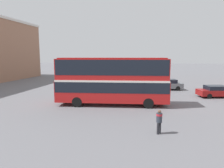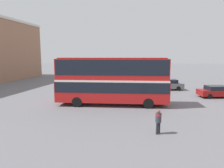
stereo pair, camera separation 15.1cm
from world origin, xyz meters
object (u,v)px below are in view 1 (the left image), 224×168
Objects in this scene: parked_car_kerb_near at (132,81)px; pedestrian_foreground at (159,119)px; parked_car_side_street at (167,85)px; double_decker_bus at (112,78)px; parked_car_kerb_far at (217,91)px.

pedestrian_foreground is at bearing -84.00° from parked_car_kerb_near.
parked_car_side_street is at bearing -37.89° from parked_car_kerb_near.
parked_car_side_street reaches higher than parked_car_kerb_near.
pedestrian_foreground is (4.37, -7.09, -1.79)m from double_decker_bus.
parked_car_side_street is (6.46, 10.53, -1.96)m from double_decker_bus.
double_decker_bus is at bearing 47.09° from parked_car_side_street.
pedestrian_foreground reaches higher than parked_car_side_street.
parked_car_kerb_far is 1.03× the size of parked_car_side_street.
parked_car_kerb_far is 7.06m from parked_car_side_street.
parked_car_side_street is at bearing 128.35° from parked_car_kerb_far.
pedestrian_foreground is 17.75m from parked_car_side_street.
double_decker_bus is 2.36× the size of parked_car_kerb_far.
parked_car_kerb_near is at bearing -45.39° from pedestrian_foreground.
double_decker_bus is 7.17× the size of pedestrian_foreground.
double_decker_bus is 8.52m from pedestrian_foreground.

